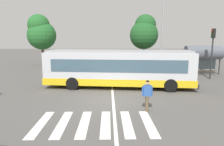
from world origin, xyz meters
TOP-DOWN VIEW (x-y plane):
  - ground_plane at (0.00, 0.00)m, footprint 160.00×160.00m
  - city_transit_bus at (0.91, 4.05)m, footprint 12.19×3.87m
  - pedestrian_crossing_street at (2.19, -1.57)m, footprint 0.58×0.43m
  - parked_car_silver at (-1.54, 15.98)m, footprint 2.11×4.61m
  - parked_car_red at (1.08, 16.21)m, footprint 2.18×4.63m
  - parked_car_black at (3.82, 16.36)m, footprint 1.96×4.54m
  - traffic_light_far_corner at (10.28, 7.47)m, footprint 0.33×0.32m
  - bus_stop_shelter at (10.70, 10.17)m, footprint 4.01×1.54m
  - twin_arm_street_lamp at (6.06, 10.30)m, footprint 4.83×0.32m
  - background_tree_left at (-10.10, 18.81)m, footprint 4.28×4.28m
  - background_tree_right at (5.78, 20.08)m, footprint 4.46×4.46m
  - crosswalk_painted_stripes at (-0.57, -3.23)m, footprint 5.48×3.11m
  - lane_center_line at (0.37, 2.00)m, footprint 0.16×24.00m

SIDE VIEW (x-z plane):
  - ground_plane at x=0.00m, z-range 0.00..0.00m
  - lane_center_line at x=0.37m, z-range 0.00..0.01m
  - crosswalk_painted_stripes at x=-0.57m, z-range 0.00..0.01m
  - parked_car_silver at x=-1.54m, z-range 0.09..1.44m
  - parked_car_red at x=1.08m, z-range 0.09..1.44m
  - parked_car_black at x=3.82m, z-range 0.09..1.44m
  - pedestrian_crossing_street at x=2.19m, z-range 0.11..1.83m
  - city_transit_bus at x=0.91m, z-range 0.06..3.12m
  - bus_stop_shelter at x=10.70m, z-range 0.79..4.04m
  - traffic_light_far_corner at x=10.28m, z-range 0.83..5.80m
  - background_tree_left at x=-10.10m, z-range 1.17..8.85m
  - background_tree_right at x=5.78m, z-range 1.17..9.06m
  - twin_arm_street_lamp at x=6.06m, z-range 1.06..10.13m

